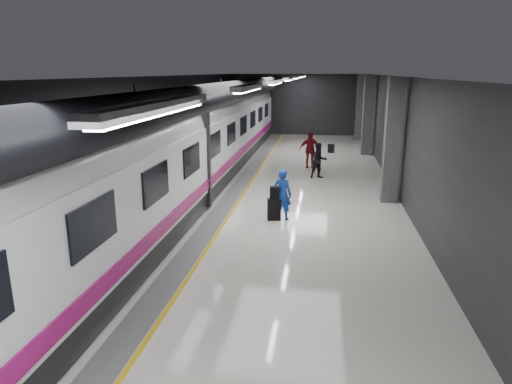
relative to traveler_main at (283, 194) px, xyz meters
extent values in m
plane|color=silver|center=(-0.84, 0.73, -0.83)|extent=(40.00, 40.00, 0.00)
cube|color=black|center=(-0.84, 0.73, 3.67)|extent=(10.00, 40.00, 0.02)
cube|color=#28282B|center=(-0.84, 20.73, 1.42)|extent=(10.00, 0.02, 4.50)
cube|color=#28282B|center=(-5.84, 0.73, 1.42)|extent=(0.02, 40.00, 4.50)
cube|color=#28282B|center=(4.16, 0.73, 1.42)|extent=(0.02, 40.00, 4.50)
cube|color=slate|center=(-2.19, 0.73, -0.83)|extent=(0.65, 39.80, 0.01)
cube|color=yellow|center=(-1.79, 0.73, -0.83)|extent=(0.10, 39.80, 0.01)
cylinder|color=black|center=(-2.14, 0.73, 3.12)|extent=(0.80, 38.00, 0.80)
cube|color=silver|center=(-0.24, -10.27, 3.57)|extent=(0.22, 2.60, 0.10)
cube|color=silver|center=(-0.24, -5.27, 3.57)|extent=(0.22, 2.60, 0.10)
cube|color=silver|center=(-0.24, -0.27, 3.57)|extent=(0.22, 2.60, 0.10)
cube|color=silver|center=(-0.24, 4.73, 3.57)|extent=(0.22, 2.60, 0.10)
cube|color=silver|center=(-0.24, 9.73, 3.57)|extent=(0.22, 2.60, 0.10)
cube|color=silver|center=(-0.24, 14.73, 3.57)|extent=(0.22, 2.60, 0.10)
cube|color=silver|center=(-0.24, 18.73, 3.57)|extent=(0.22, 2.60, 0.10)
cube|color=#515154|center=(3.71, 2.73, 1.42)|extent=(0.55, 0.55, 4.50)
cube|color=#515154|center=(3.71, 12.73, 1.42)|extent=(0.55, 0.55, 4.50)
cube|color=#515154|center=(3.71, 18.73, 1.42)|extent=(0.55, 0.55, 4.50)
cube|color=black|center=(-4.09, 0.73, -0.48)|extent=(2.80, 38.00, 0.60)
cube|color=white|center=(-4.09, 0.73, 0.92)|extent=(2.90, 38.00, 2.20)
cylinder|color=white|center=(-4.09, 0.73, 1.87)|extent=(2.80, 38.00, 2.80)
cube|color=#960D5F|center=(-2.62, 0.73, 0.12)|extent=(0.04, 38.00, 0.35)
cube|color=black|center=(-4.09, 0.73, 1.17)|extent=(3.05, 0.25, 3.80)
cube|color=black|center=(-2.62, -7.27, 1.32)|extent=(0.05, 1.60, 0.85)
cube|color=black|center=(-2.62, -4.27, 1.32)|extent=(0.05, 1.60, 0.85)
cube|color=black|center=(-2.62, -1.27, 1.32)|extent=(0.05, 1.60, 0.85)
cube|color=black|center=(-2.62, 1.73, 1.32)|extent=(0.05, 1.60, 0.85)
cube|color=black|center=(-2.62, 4.73, 1.32)|extent=(0.05, 1.60, 0.85)
cube|color=black|center=(-2.62, 7.73, 1.32)|extent=(0.05, 1.60, 0.85)
cube|color=black|center=(-2.62, 10.73, 1.32)|extent=(0.05, 1.60, 0.85)
cube|color=black|center=(-2.62, 13.73, 1.32)|extent=(0.05, 1.60, 0.85)
cube|color=black|center=(-2.62, 16.73, 1.32)|extent=(0.05, 1.60, 0.85)
imported|color=#1655AC|center=(0.00, 0.00, 0.00)|extent=(0.70, 0.57, 1.67)
cube|color=black|center=(-0.26, -0.10, -0.48)|extent=(0.48, 0.35, 0.70)
cube|color=black|center=(-0.26, -0.08, 0.07)|extent=(0.31, 0.18, 0.39)
imported|color=black|center=(1.09, 6.10, -0.03)|extent=(0.97, 0.88, 1.61)
imported|color=maroon|center=(0.60, 8.41, 0.08)|extent=(1.11, 0.55, 1.82)
cube|color=black|center=(1.73, 12.93, -0.58)|extent=(0.41, 0.34, 0.51)
camera|label=1|loc=(1.22, -14.22, 3.87)|focal=32.00mm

